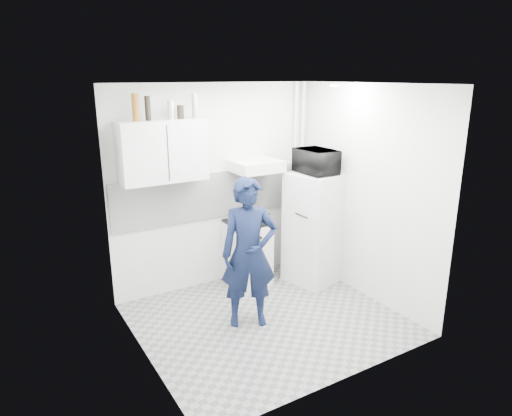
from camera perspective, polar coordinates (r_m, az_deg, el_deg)
floor at (r=5.35m, az=1.45°, el=-13.79°), size 2.80×2.80×0.00m
ceiling at (r=4.63m, az=1.69°, el=15.27°), size 2.80×2.80×0.00m
wall_back at (r=5.89m, az=-5.00°, el=2.65°), size 2.80×0.00×2.80m
wall_left at (r=4.28m, az=-14.46°, el=-3.08°), size 0.00×2.60×2.60m
wall_right at (r=5.69m, az=13.54°, el=1.76°), size 0.00×2.60×2.60m
person at (r=4.94m, az=-0.89°, el=-5.67°), size 0.71×0.60×1.67m
stove at (r=6.09m, az=-1.12°, el=-5.63°), size 0.51×0.51×0.82m
fridge at (r=6.08m, az=7.26°, el=-2.50°), size 0.75×0.75×1.48m
stove_top at (r=5.94m, az=-1.14°, el=-1.81°), size 0.49×0.49×0.03m
saucepan at (r=5.90m, az=-0.02°, el=-1.29°), size 0.17×0.17×0.10m
microwave at (r=5.85m, az=7.57°, el=5.80°), size 0.56×0.38×0.31m
bottle_b at (r=5.20m, az=-14.83°, el=12.07°), size 0.08×0.08×0.29m
bottle_c at (r=5.24m, az=-13.38°, el=12.03°), size 0.06×0.06×0.26m
canister_a at (r=5.33m, az=-10.60°, el=11.95°), size 0.08×0.08×0.21m
canister_b at (r=5.37m, az=-9.42°, el=11.74°), size 0.08×0.08×0.15m
bottle_e at (r=5.44m, az=-7.67°, el=12.53°), size 0.07×0.07×0.28m
upper_cabinet at (r=5.34m, az=-11.60°, el=6.99°), size 1.00×0.35×0.70m
range_hood at (r=5.83m, az=0.01°, el=5.28°), size 0.60×0.50×0.14m
backsplash at (r=5.90m, az=-4.92°, el=1.68°), size 2.74×0.03×0.60m
pipe_a at (r=6.49m, az=5.69°, el=3.90°), size 0.05×0.05×2.60m
pipe_b at (r=6.42m, az=4.83°, el=3.79°), size 0.04×0.04×2.60m
ceiling_spot_fixture at (r=5.39m, az=9.78°, el=14.87°), size 0.10×0.10×0.02m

